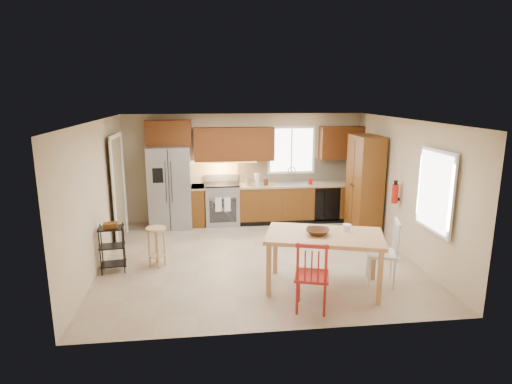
{
  "coord_description": "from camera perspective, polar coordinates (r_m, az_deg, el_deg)",
  "views": [
    {
      "loc": [
        -0.91,
        -7.33,
        2.96
      ],
      "look_at": [
        0.02,
        0.4,
        1.15
      ],
      "focal_mm": 30.0,
      "sensor_mm": 36.0,
      "label": 1
    }
  ],
  "objects": [
    {
      "name": "fire_extinguisher",
      "position": [
        8.48,
        18.04,
        -0.23
      ],
      "size": [
        0.12,
        0.12,
        0.36
      ],
      "primitive_type": "cylinder",
      "color": "#B1180C",
      "rests_on": "wall_right"
    },
    {
      "name": "refrigerator",
      "position": [
        9.7,
        -11.34,
        0.64
      ],
      "size": [
        0.92,
        0.75,
        1.82
      ],
      "primitive_type": "cube",
      "color": "gray",
      "rests_on": "floor"
    },
    {
      "name": "upper_left_block",
      "position": [
        9.74,
        -2.92,
        6.39
      ],
      "size": [
        1.8,
        0.35,
        0.75
      ],
      "primitive_type": "cube",
      "color": "#57250E",
      "rests_on": "wall_back"
    },
    {
      "name": "upper_right_block",
      "position": [
        10.22,
        11.3,
        6.47
      ],
      "size": [
        1.0,
        0.35,
        0.75
      ],
      "primitive_type": "cube",
      "color": "#57250E",
      "rests_on": "wall_back"
    },
    {
      "name": "table_bowl",
      "position": [
        6.57,
        8.21,
        -5.65
      ],
      "size": [
        0.44,
        0.44,
        0.09
      ],
      "primitive_type": "imported",
      "rotation": [
        0.0,
        0.0,
        -0.28
      ],
      "color": "#532D16",
      "rests_on": "dining_table"
    },
    {
      "name": "upper_over_fridge",
      "position": [
        9.72,
        -11.57,
        7.76
      ],
      "size": [
        1.0,
        0.35,
        0.55
      ],
      "primitive_type": "cube",
      "color": "#57250E",
      "rests_on": "wall_back"
    },
    {
      "name": "chair_red",
      "position": [
        6.05,
        7.46,
        -10.86
      ],
      "size": [
        0.6,
        0.6,
        1.03
      ],
      "primitive_type": null,
      "rotation": [
        0.0,
        0.0,
        -0.28
      ],
      "color": "#A9201A",
      "rests_on": "floor"
    },
    {
      "name": "doorway",
      "position": [
        9.01,
        -17.93,
        0.21
      ],
      "size": [
        0.04,
        0.95,
        2.1
      ],
      "primitive_type": "cube",
      "color": "#8C7A59",
      "rests_on": "wall_left"
    },
    {
      "name": "sink",
      "position": [
        9.96,
        4.97,
        0.87
      ],
      "size": [
        0.62,
        0.46,
        0.16
      ],
      "primitive_type": "cube",
      "color": "gray",
      "rests_on": "base_cabinet_run"
    },
    {
      "name": "wall_right",
      "position": [
        8.36,
        19.28,
        0.55
      ],
      "size": [
        0.02,
        5.0,
        2.5
      ],
      "primitive_type": "cube",
      "color": "#CCB793",
      "rests_on": "ground"
    },
    {
      "name": "bar_stool",
      "position": [
        7.67,
        -13.09,
        -7.15
      ],
      "size": [
        0.43,
        0.43,
        0.7
      ],
      "primitive_type": null,
      "rotation": [
        0.0,
        0.0,
        0.29
      ],
      "color": "tan",
      "rests_on": "floor"
    },
    {
      "name": "window_back",
      "position": [
        10.09,
        4.74,
        5.6
      ],
      "size": [
        1.12,
        0.04,
        1.12
      ],
      "primitive_type": "cube",
      "color": "white",
      "rests_on": "wall_back"
    },
    {
      "name": "paper_towel",
      "position": [
        9.74,
        0.14,
        1.73
      ],
      "size": [
        0.12,
        0.12,
        0.28
      ],
      "primitive_type": "cylinder",
      "color": "silver",
      "rests_on": "base_cabinet_run"
    },
    {
      "name": "base_cabinet_narrow",
      "position": [
        9.85,
        -7.71,
        -1.78
      ],
      "size": [
        0.3,
        0.6,
        0.9
      ],
      "primitive_type": "cube",
      "color": "brown",
      "rests_on": "floor"
    },
    {
      "name": "base_cabinet_run",
      "position": [
        10.09,
        5.98,
        -1.38
      ],
      "size": [
        2.92,
        0.6,
        0.9
      ],
      "primitive_type": "cube",
      "color": "brown",
      "rests_on": "floor"
    },
    {
      "name": "dining_table",
      "position": [
        6.75,
        8.99,
        -9.12
      ],
      "size": [
        1.96,
        1.44,
        0.85
      ],
      "primitive_type": null,
      "rotation": [
        0.0,
        0.0,
        -0.28
      ],
      "color": "tan",
      "rests_on": "floor"
    },
    {
      "name": "window_right",
      "position": [
        7.3,
        22.8,
        0.12
      ],
      "size": [
        0.04,
        1.02,
        1.32
      ],
      "primitive_type": "cube",
      "color": "white",
      "rests_on": "wall_right"
    },
    {
      "name": "undercab_glow",
      "position": [
        9.75,
        -4.64,
        4.03
      ],
      "size": [
        1.6,
        0.3,
        0.01
      ],
      "primitive_type": "cube",
      "color": "#FFBF66",
      "rests_on": "wall_back"
    },
    {
      "name": "pantry",
      "position": [
        9.35,
        14.25,
        0.9
      ],
      "size": [
        0.5,
        0.95,
        2.1
      ],
      "primitive_type": "cube",
      "color": "brown",
      "rests_on": "floor"
    },
    {
      "name": "canister_steel",
      "position": [
        9.73,
        -1.03,
        1.41
      ],
      "size": [
        0.11,
        0.11,
        0.18
      ],
      "primitive_type": "cylinder",
      "color": "gray",
      "rests_on": "base_cabinet_run"
    },
    {
      "name": "chair_white",
      "position": [
        7.07,
        16.41,
        -7.71
      ],
      "size": [
        0.6,
        0.6,
        1.03
      ],
      "primitive_type": null,
      "rotation": [
        0.0,
        0.0,
        1.29
      ],
      "color": "silver",
      "rests_on": "floor"
    },
    {
      "name": "soap_bottle",
      "position": [
        9.92,
        7.25,
        1.57
      ],
      "size": [
        0.09,
        0.09,
        0.19
      ],
      "primitive_type": "imported",
      "color": "#B1180C",
      "rests_on": "base_cabinet_run"
    },
    {
      "name": "table_jar",
      "position": [
        6.8,
        12.01,
        -4.87
      ],
      "size": [
        0.18,
        0.18,
        0.17
      ],
      "primitive_type": "cylinder",
      "rotation": [
        0.0,
        0.0,
        -0.28
      ],
      "color": "silver",
      "rests_on": "dining_table"
    },
    {
      "name": "dishwasher",
      "position": [
        9.96,
        9.49,
        -1.68
      ],
      "size": [
        0.6,
        0.02,
        0.78
      ],
      "primitive_type": "cube",
      "color": "black",
      "rests_on": "floor"
    },
    {
      "name": "backsplash",
      "position": [
        10.21,
        5.73,
        2.96
      ],
      "size": [
        2.92,
        0.03,
        0.55
      ],
      "primitive_type": "cube",
      "color": "beige",
      "rests_on": "wall_back"
    },
    {
      "name": "wall_front",
      "position": [
        5.2,
        3.64,
        -6.14
      ],
      "size": [
        5.5,
        0.02,
        2.5
      ],
      "primitive_type": "cube",
      "color": "#CCB793",
      "rests_on": "ground"
    },
    {
      "name": "utility_cart",
      "position": [
        7.63,
        -18.59,
        -7.17
      ],
      "size": [
        0.44,
        0.36,
        0.81
      ],
      "primitive_type": null,
      "rotation": [
        0.0,
        0.0,
        0.12
      ],
      "color": "black",
      "rests_on": "floor"
    },
    {
      "name": "canister_wood",
      "position": [
        9.75,
        1.33,
        1.31
      ],
      "size": [
        0.1,
        0.1,
        0.14
      ],
      "primitive_type": "cylinder",
      "color": "#532D16",
      "rests_on": "base_cabinet_run"
    },
    {
      "name": "range_stove",
      "position": [
        9.84,
        -4.51,
        -1.66
      ],
      "size": [
        0.76,
        0.63,
        0.92
      ],
      "primitive_type": "cube",
      "color": "gray",
      "rests_on": "floor"
    },
    {
      "name": "wall_left",
      "position": [
        7.75,
        -20.4,
        -0.5
      ],
      "size": [
        0.02,
        5.0,
        2.5
      ],
      "primitive_type": "cube",
      "color": "#CCB793",
      "rests_on": "ground"
    },
    {
      "name": "wall_back",
      "position": [
        10.01,
        -1.52,
        3.26
      ],
      "size": [
        5.5,
        0.02,
        2.5
      ],
      "primitive_type": "cube",
      "color": "#CCB793",
      "rests_on": "ground"
    },
    {
      "name": "floor",
      "position": [
        7.95,
        0.23,
        -8.75
      ],
      "size": [
        5.5,
        5.5,
        0.0
      ],
      "primitive_type": "plane",
      "color": "tan",
      "rests_on": "ground"
    },
    {
      "name": "ceiling",
      "position": [
        7.4,
        0.25,
        9.53
      ],
      "size": [
        5.5,
        5.0,
        0.02
      ],
      "primitive_type": "cube",
      "color": "silver",
      "rests_on": "ground"
    }
  ]
}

